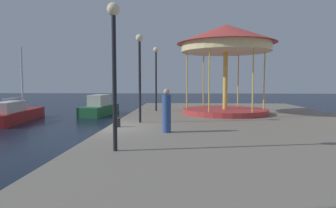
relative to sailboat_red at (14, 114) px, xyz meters
name	(u,v)px	position (x,y,z in m)	size (l,w,h in m)	color
ground_plane	(107,145)	(8.32, -6.93, -0.56)	(120.00, 120.00, 0.00)	black
quay_dock	(255,137)	(14.71, -6.93, -0.16)	(12.78, 29.08, 0.80)	gray
sailboat_red	(14,114)	(0.00, 0.00, 0.00)	(2.42, 6.76, 5.30)	maroon
motorboat_green	(100,108)	(4.68, 4.58, 0.06)	(2.24, 5.17, 1.70)	#236638
carousel	(226,47)	(14.27, -1.33, 4.32)	(6.03, 6.03, 5.45)	#B23333
lamp_post_near_edge	(114,50)	(9.69, -11.29, 3.07)	(0.36, 0.36, 4.12)	black
lamp_post_mid_promenade	(140,62)	(9.56, -5.47, 3.13)	(0.36, 0.36, 4.22)	black
lamp_post_far_end	(156,67)	(9.84, 0.34, 3.20)	(0.36, 0.36, 4.33)	black
bollard_south	(118,122)	(8.79, -6.94, 0.44)	(0.24, 0.24, 0.40)	#2D2D33
person_by_the_water	(167,112)	(10.99, -8.18, 1.03)	(0.34, 0.34, 1.70)	#2D4C8C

